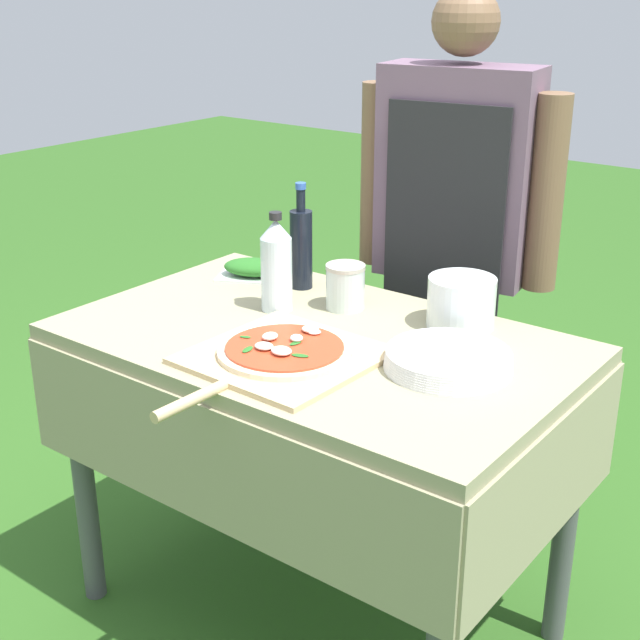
% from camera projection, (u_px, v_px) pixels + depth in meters
% --- Properties ---
extents(ground_plane, '(12.00, 12.00, 0.00)m').
position_uv_depth(ground_plane, '(317.00, 613.00, 2.30)').
color(ground_plane, '#2D5B1E').
extents(prep_table, '(1.17, 0.73, 0.78)m').
position_uv_depth(prep_table, '(317.00, 383.00, 2.06)').
color(prep_table, gray).
rests_on(prep_table, ground).
extents(person_cook, '(0.56, 0.24, 1.52)m').
position_uv_depth(person_cook, '(455.00, 228.00, 2.43)').
color(person_cook, '#4C4C51').
rests_on(person_cook, ground).
extents(pizza_on_peel, '(0.38, 0.55, 0.05)m').
position_uv_depth(pizza_on_peel, '(282.00, 354.00, 1.89)').
color(pizza_on_peel, '#D1B27F').
rests_on(pizza_on_peel, prep_table).
extents(oil_bottle, '(0.06, 0.06, 0.28)m').
position_uv_depth(oil_bottle, '(301.00, 247.00, 2.28)').
color(oil_bottle, black).
rests_on(oil_bottle, prep_table).
extents(water_bottle, '(0.08, 0.08, 0.24)m').
position_uv_depth(water_bottle, '(276.00, 265.00, 2.13)').
color(water_bottle, silver).
rests_on(water_bottle, prep_table).
extents(herb_container, '(0.22, 0.18, 0.05)m').
position_uv_depth(herb_container, '(253.00, 269.00, 2.39)').
color(herb_container, silver).
rests_on(herb_container, prep_table).
extents(mixing_tub, '(0.16, 0.16, 0.12)m').
position_uv_depth(mixing_tub, '(461.00, 302.00, 2.05)').
color(mixing_tub, silver).
rests_on(mixing_tub, prep_table).
extents(plate_stack, '(0.27, 0.27, 0.04)m').
position_uv_depth(plate_stack, '(448.00, 360.00, 1.84)').
color(plate_stack, white).
rests_on(plate_stack, prep_table).
extents(sauce_jar, '(0.10, 0.10, 0.11)m').
position_uv_depth(sauce_jar, '(345.00, 289.00, 2.16)').
color(sauce_jar, silver).
rests_on(sauce_jar, prep_table).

